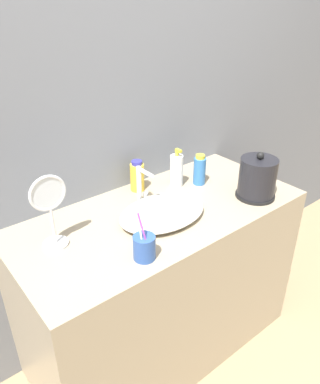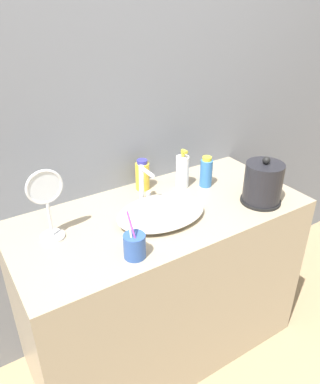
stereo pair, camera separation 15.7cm
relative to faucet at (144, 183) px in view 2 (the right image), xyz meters
The scene contains 10 objects.
wall_back 0.43m from the faucet, 84.36° to the left, with size 6.00×0.04×2.60m.
vanity_counter 0.52m from the faucet, 79.77° to the right, with size 1.30×0.60×0.83m.
sink_basin 0.17m from the faucet, 92.14° to the right, with size 0.39×0.28×0.05m.
faucet is the anchor object (origin of this frame).
electric_kettle 0.53m from the faucet, 32.20° to the right, with size 0.18×0.18×0.22m.
toothbrush_cup 0.40m from the faucet, 125.26° to the right, with size 0.08×0.08×0.20m.
lotion_bottle 0.23m from the faucet, ahead, with size 0.06×0.06×0.19m.
shampoo_bottle 0.13m from the faucet, 63.17° to the left, with size 0.07×0.07×0.15m.
mouthwash_bottle 0.34m from the faucet, ahead, with size 0.06×0.06×0.15m.
vanity_mirror 0.45m from the faucet, behind, with size 0.14×0.10×0.29m.
Camera 2 is at (-0.75, -0.87, 1.68)m, focal length 35.00 mm.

